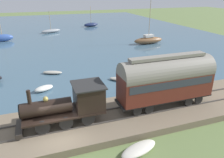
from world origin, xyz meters
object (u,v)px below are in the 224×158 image
object	(u,v)px
steam_locomotive	(72,102)
beached_dinghy	(139,149)
sailboat_navy	(91,25)
sailboat_blue	(2,38)
sailboat_gray	(51,31)
sailboat_brown	(148,40)
rowboat_off_pier	(121,79)
passenger_coach	(166,78)
rowboat_near_shore	(52,72)
rowboat_far_out	(44,88)

from	to	relation	value
steam_locomotive	beached_dinghy	world-z (taller)	steam_locomotive
sailboat_navy	beached_dinghy	world-z (taller)	sailboat_navy
sailboat_navy	sailboat_blue	world-z (taller)	sailboat_blue
sailboat_gray	sailboat_blue	bearing A→B (deg)	101.97
sailboat_gray	sailboat_brown	xyz separation A→B (m)	(-18.15, -16.89, 0.27)
sailboat_gray	steam_locomotive	bearing A→B (deg)	156.05
sailboat_navy	rowboat_off_pier	distance (m)	40.57
passenger_coach	rowboat_off_pier	xyz separation A→B (m)	(7.56, 0.92, -2.92)
rowboat_near_shore	rowboat_off_pier	bearing A→B (deg)	-102.14
sailboat_blue	rowboat_near_shore	world-z (taller)	sailboat_blue
sailboat_blue	sailboat_navy	bearing A→B (deg)	-68.51
sailboat_gray	rowboat_far_out	distance (m)	33.83
steam_locomotive	passenger_coach	xyz separation A→B (m)	(-0.00, -7.74, 0.81)
sailboat_brown	rowboat_far_out	world-z (taller)	sailboat_brown
passenger_coach	sailboat_gray	bearing A→B (deg)	8.20
passenger_coach	steam_locomotive	bearing A→B (deg)	90.00
sailboat_brown	sailboat_navy	xyz separation A→B (m)	(24.39, 5.29, -0.18)
sailboat_gray	sailboat_brown	size ratio (longest dim) A/B	0.59
sailboat_blue	beached_dinghy	bearing A→B (deg)	-172.27
sailboat_blue	rowboat_far_out	bearing A→B (deg)	-175.69
steam_locomotive	rowboat_near_shore	size ratio (longest dim) A/B	2.48
rowboat_off_pier	rowboat_far_out	world-z (taller)	rowboat_far_out
sailboat_navy	sailboat_blue	bearing A→B (deg)	105.77
sailboat_brown	beached_dinghy	world-z (taller)	sailboat_brown
beached_dinghy	sailboat_blue	bearing A→B (deg)	16.98
rowboat_off_pier	rowboat_far_out	xyz separation A→B (m)	(0.15, 8.59, 0.11)
passenger_coach	sailboat_brown	bearing A→B (deg)	-25.24
sailboat_gray	sailboat_navy	xyz separation A→B (m)	(6.24, -11.60, 0.08)
rowboat_off_pier	rowboat_near_shore	distance (m)	8.81
passenger_coach	rowboat_near_shore	distance (m)	15.24
sailboat_navy	rowboat_near_shore	bearing A→B (deg)	143.47
passenger_coach	sailboat_gray	world-z (taller)	sailboat_gray
passenger_coach	beached_dinghy	xyz separation A→B (m)	(-3.95, 4.22, -2.86)
sailboat_blue	rowboat_off_pier	size ratio (longest dim) A/B	2.16
sailboat_brown	rowboat_off_pier	xyz separation A→B (m)	(-15.64, 11.86, -0.56)
passenger_coach	sailboat_blue	bearing A→B (deg)	24.78
passenger_coach	sailboat_navy	xyz separation A→B (m)	(47.59, -5.65, -2.54)
sailboat_brown	sailboat_blue	xyz separation A→B (m)	(11.50, 26.96, 0.02)
sailboat_gray	sailboat_navy	distance (m)	13.18
steam_locomotive	rowboat_off_pier	distance (m)	10.40
beached_dinghy	sailboat_brown	bearing A→B (deg)	-29.16
sailboat_gray	beached_dinghy	world-z (taller)	sailboat_gray
sailboat_blue	rowboat_near_shore	size ratio (longest dim) A/B	2.39
rowboat_near_shore	rowboat_far_out	size ratio (longest dim) A/B	1.15
rowboat_near_shore	sailboat_navy	bearing A→B (deg)	0.41
passenger_coach	rowboat_near_shore	world-z (taller)	passenger_coach
passenger_coach	sailboat_blue	distance (m)	38.30
sailboat_blue	rowboat_far_out	size ratio (longest dim) A/B	2.74
sailboat_navy	rowboat_near_shore	world-z (taller)	sailboat_navy
sailboat_brown	rowboat_far_out	size ratio (longest dim) A/B	3.97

